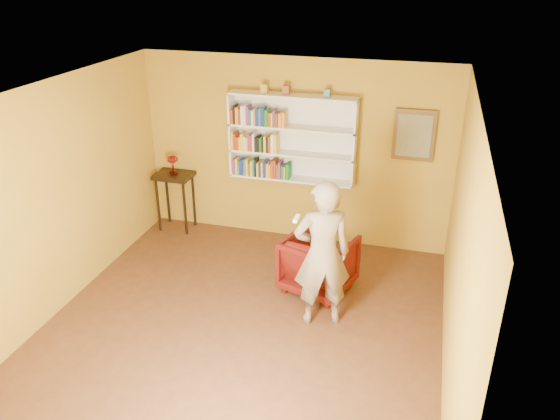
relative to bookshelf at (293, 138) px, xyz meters
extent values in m
cube|color=#482917|center=(0.00, -2.41, -1.65)|extent=(5.30, 5.80, 0.12)
cube|color=#A67F1E|center=(0.00, 0.11, -0.24)|extent=(5.30, 0.04, 2.70)
cube|color=#A67F1E|center=(0.00, -4.93, -0.24)|extent=(5.30, 0.04, 2.70)
cube|color=#A67F1E|center=(-2.27, -2.41, -0.24)|extent=(0.04, 5.80, 2.70)
cube|color=#A67F1E|center=(2.27, -2.41, -0.24)|extent=(0.04, 5.80, 2.70)
cube|color=silver|center=(0.00, -2.41, 1.14)|extent=(5.30, 5.80, 0.06)
cube|color=white|center=(0.00, 0.07, 0.01)|extent=(1.80, 0.03, 1.20)
cube|color=white|center=(-0.89, -0.06, 0.01)|extent=(0.03, 0.28, 1.20)
cube|color=white|center=(0.89, -0.06, 0.01)|extent=(0.03, 0.28, 1.20)
cube|color=white|center=(0.00, -0.06, -0.59)|extent=(1.80, 0.28, 0.03)
cube|color=white|center=(0.00, -0.06, -0.21)|extent=(1.80, 0.28, 0.03)
cube|color=white|center=(0.00, -0.06, 0.17)|extent=(1.80, 0.28, 0.03)
cube|color=white|center=(0.00, -0.06, 0.61)|extent=(1.80, 0.28, 0.03)
cube|color=#712B82|center=(-0.84, -0.10, -0.47)|extent=(0.04, 0.19, 0.22)
cube|color=gold|center=(-0.80, -0.12, -0.46)|extent=(0.03, 0.14, 0.24)
cube|color=#216979|center=(-0.76, -0.10, -0.48)|extent=(0.02, 0.18, 0.20)
cube|color=navy|center=(-0.72, -0.11, -0.46)|extent=(0.04, 0.15, 0.24)
cube|color=#216979|center=(-0.68, -0.10, -0.46)|extent=(0.04, 0.18, 0.24)
cube|color=gold|center=(-0.64, -0.11, -0.46)|extent=(0.03, 0.16, 0.25)
cube|color=brown|center=(-0.60, -0.10, -0.48)|extent=(0.03, 0.18, 0.19)
cube|color=gold|center=(-0.57, -0.11, -0.47)|extent=(0.03, 0.15, 0.23)
cube|color=#216979|center=(-0.54, -0.12, -0.45)|extent=(0.03, 0.14, 0.26)
cube|color=black|center=(-0.51, -0.11, -0.45)|extent=(0.03, 0.15, 0.26)
cube|color=gold|center=(-0.48, -0.10, -0.48)|extent=(0.03, 0.18, 0.21)
cube|color=navy|center=(-0.45, -0.10, -0.48)|extent=(0.03, 0.17, 0.20)
cube|color=gold|center=(-0.41, -0.11, -0.47)|extent=(0.03, 0.17, 0.23)
cube|color=navy|center=(-0.37, -0.10, -0.46)|extent=(0.04, 0.17, 0.23)
cube|color=gold|center=(-0.33, -0.11, -0.47)|extent=(0.04, 0.15, 0.21)
cube|color=orange|center=(-0.29, -0.11, -0.48)|extent=(0.02, 0.17, 0.20)
cube|color=#9A3117|center=(-0.26, -0.10, -0.45)|extent=(0.04, 0.18, 0.26)
cube|color=brown|center=(-0.22, -0.10, -0.45)|extent=(0.03, 0.18, 0.27)
cube|color=brown|center=(-0.18, -0.10, -0.47)|extent=(0.02, 0.17, 0.22)
cube|color=#712B82|center=(-0.15, -0.11, -0.46)|extent=(0.04, 0.15, 0.25)
cube|color=#186D23|center=(-0.11, -0.11, -0.48)|extent=(0.04, 0.15, 0.20)
cube|color=orange|center=(-0.07, -0.09, -0.48)|extent=(0.02, 0.19, 0.19)
cube|color=#186D23|center=(-0.04, -0.10, -0.47)|extent=(0.04, 0.18, 0.23)
cube|color=gold|center=(-0.85, -0.12, -0.07)|extent=(0.02, 0.15, 0.26)
cube|color=#9A3117|center=(-0.82, -0.10, -0.08)|extent=(0.03, 0.18, 0.24)
cube|color=#9A3117|center=(-0.78, -0.09, -0.10)|extent=(0.04, 0.19, 0.19)
cube|color=gold|center=(-0.74, -0.11, -0.10)|extent=(0.02, 0.15, 0.19)
cube|color=gold|center=(-0.70, -0.11, -0.08)|extent=(0.04, 0.15, 0.24)
cube|color=white|center=(-0.66, -0.10, -0.10)|extent=(0.02, 0.19, 0.21)
cube|color=gold|center=(-0.63, -0.12, -0.10)|extent=(0.03, 0.15, 0.20)
cube|color=#712B82|center=(-0.60, -0.11, -0.08)|extent=(0.02, 0.16, 0.24)
cube|color=#9A3117|center=(-0.57, -0.10, -0.08)|extent=(0.03, 0.17, 0.23)
cube|color=white|center=(-0.53, -0.11, -0.07)|extent=(0.03, 0.17, 0.26)
cube|color=black|center=(-0.50, -0.10, -0.10)|extent=(0.03, 0.19, 0.20)
cube|color=black|center=(-0.46, -0.11, -0.09)|extent=(0.03, 0.16, 0.22)
cube|color=#186D23|center=(-0.43, -0.11, -0.10)|extent=(0.03, 0.15, 0.20)
cube|color=black|center=(-0.40, -0.11, -0.10)|extent=(0.02, 0.16, 0.20)
cube|color=gold|center=(-0.36, -0.11, -0.08)|extent=(0.04, 0.16, 0.23)
cube|color=black|center=(-0.33, -0.11, -0.10)|extent=(0.02, 0.16, 0.20)
cube|color=brown|center=(-0.30, -0.11, -0.08)|extent=(0.03, 0.17, 0.24)
cube|color=white|center=(-0.25, -0.12, -0.07)|extent=(0.04, 0.15, 0.27)
cube|color=gold|center=(-0.21, -0.12, -0.07)|extent=(0.04, 0.14, 0.27)
cube|color=#9A3117|center=(-0.84, -0.11, 0.28)|extent=(0.03, 0.17, 0.20)
cube|color=black|center=(-0.80, -0.11, 0.31)|extent=(0.03, 0.17, 0.27)
cube|color=orange|center=(-0.77, -0.12, 0.30)|extent=(0.04, 0.14, 0.24)
cube|color=#9A3117|center=(-0.73, -0.12, 0.29)|extent=(0.02, 0.14, 0.22)
cube|color=white|center=(-0.69, -0.11, 0.31)|extent=(0.04, 0.17, 0.26)
cube|color=white|center=(-0.65, -0.12, 0.31)|extent=(0.03, 0.14, 0.27)
cube|color=#712B82|center=(-0.61, -0.11, 0.31)|extent=(0.04, 0.16, 0.26)
cube|color=#216979|center=(-0.57, -0.11, 0.29)|extent=(0.03, 0.15, 0.22)
cube|color=white|center=(-0.54, -0.11, 0.29)|extent=(0.03, 0.16, 0.21)
cube|color=orange|center=(-0.51, -0.10, 0.30)|extent=(0.03, 0.17, 0.23)
cube|color=navy|center=(-0.47, -0.12, 0.30)|extent=(0.04, 0.15, 0.23)
cube|color=#216979|center=(-0.43, -0.10, 0.30)|extent=(0.03, 0.17, 0.24)
cube|color=navy|center=(-0.39, -0.11, 0.31)|extent=(0.04, 0.16, 0.25)
cube|color=#186D23|center=(-0.34, -0.11, 0.29)|extent=(0.04, 0.16, 0.23)
cube|color=brown|center=(-0.30, -0.12, 0.28)|extent=(0.04, 0.15, 0.20)
cube|color=gold|center=(-0.26, -0.12, 0.28)|extent=(0.02, 0.15, 0.20)
cube|color=#712B82|center=(-0.23, -0.12, 0.30)|extent=(0.03, 0.15, 0.23)
cube|color=brown|center=(-0.19, -0.10, 0.28)|extent=(0.04, 0.18, 0.20)
cube|color=orange|center=(-0.14, -0.12, 0.28)|extent=(0.04, 0.14, 0.20)
cube|color=orange|center=(-0.10, -0.10, 0.29)|extent=(0.04, 0.19, 0.21)
cube|color=gold|center=(-0.39, -0.06, 0.68)|extent=(0.09, 0.09, 0.12)
cube|color=brown|center=(-0.09, -0.06, 0.68)|extent=(0.09, 0.09, 0.12)
cube|color=slate|center=(0.48, -0.06, 0.67)|extent=(0.08, 0.08, 0.11)
cube|color=#503816|center=(1.65, 0.06, 0.16)|extent=(0.55, 0.04, 0.70)
cube|color=gray|center=(1.65, 0.03, 0.16)|extent=(0.45, 0.02, 0.58)
cylinder|color=black|center=(-2.05, -0.32, -1.17)|extent=(0.04, 0.04, 0.86)
cylinder|color=black|center=(-1.60, -0.32, -1.17)|extent=(0.04, 0.04, 0.86)
cylinder|color=black|center=(-2.05, 0.00, -1.17)|extent=(0.04, 0.04, 0.86)
cylinder|color=black|center=(-1.60, 0.00, -1.17)|extent=(0.04, 0.04, 0.86)
cube|color=black|center=(-1.83, -0.16, -0.71)|extent=(0.56, 0.43, 0.06)
cylinder|color=maroon|center=(-1.83, -0.16, -0.67)|extent=(0.12, 0.12, 0.02)
cylinder|color=maroon|center=(-1.83, -0.16, -0.58)|extent=(0.03, 0.03, 0.15)
ellipsoid|color=maroon|center=(-1.83, -0.16, -0.45)|extent=(0.17, 0.17, 0.11)
cylinder|color=#FFE9AE|center=(-1.74, -0.16, -0.45)|extent=(0.01, 0.01, 0.12)
cylinder|color=#FFE9AE|center=(-1.75, -0.12, -0.45)|extent=(0.01, 0.01, 0.12)
cylinder|color=#FFE9AE|center=(-1.78, -0.09, -0.45)|extent=(0.01, 0.01, 0.12)
cylinder|color=#FFE9AE|center=(-1.83, -0.08, -0.45)|extent=(0.01, 0.01, 0.12)
cylinder|color=#FFE9AE|center=(-1.87, -0.09, -0.45)|extent=(0.01, 0.01, 0.12)
cylinder|color=#FFE9AE|center=(-1.90, -0.12, -0.45)|extent=(0.01, 0.01, 0.12)
cylinder|color=#FFE9AE|center=(-1.91, -0.16, -0.45)|extent=(0.01, 0.01, 0.12)
cylinder|color=#FFE9AE|center=(-1.90, -0.20, -0.45)|extent=(0.01, 0.01, 0.12)
cylinder|color=#FFE9AE|center=(-1.87, -0.23, -0.45)|extent=(0.01, 0.01, 0.12)
cylinder|color=#FFE9AE|center=(-1.83, -0.24, -0.45)|extent=(0.01, 0.01, 0.12)
cylinder|color=#FFE9AE|center=(-1.78, -0.23, -0.45)|extent=(0.01, 0.01, 0.12)
cylinder|color=#FFE9AE|center=(-1.75, -0.20, -0.45)|extent=(0.01, 0.01, 0.12)
imported|color=#400404|center=(0.68, -1.26, -1.22)|extent=(1.00, 1.02, 0.74)
imported|color=#7D6C5B|center=(0.84, -1.93, -0.70)|extent=(0.76, 0.64, 1.79)
cube|color=white|center=(0.63, -2.28, -0.12)|extent=(0.04, 0.15, 0.04)
camera|label=1|loc=(1.83, -7.16, 2.32)|focal=35.00mm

